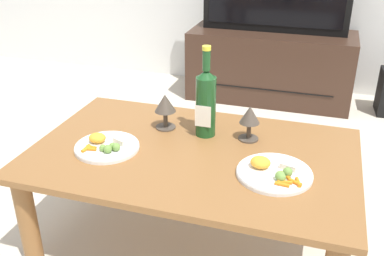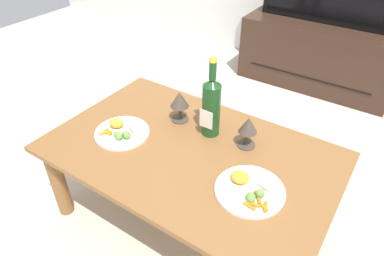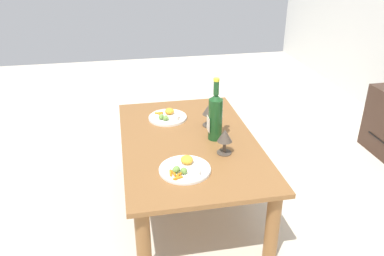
{
  "view_description": "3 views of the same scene",
  "coord_description": "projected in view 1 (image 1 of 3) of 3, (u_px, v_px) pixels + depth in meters",
  "views": [
    {
      "loc": [
        0.43,
        -1.38,
        1.23
      ],
      "look_at": [
        -0.02,
        0.05,
        0.5
      ],
      "focal_mm": 41.17,
      "sensor_mm": 36.0,
      "label": 1
    },
    {
      "loc": [
        0.63,
        -0.93,
        1.36
      ],
      "look_at": [
        -0.01,
        0.03,
        0.51
      ],
      "focal_mm": 32.35,
      "sensor_mm": 36.0,
      "label": 2
    },
    {
      "loc": [
        1.94,
        -0.36,
        1.47
      ],
      "look_at": [
        -0.02,
        0.02,
        0.49
      ],
      "focal_mm": 36.53,
      "sensor_mm": 36.0,
      "label": 3
    }
  ],
  "objects": [
    {
      "name": "goblet_left",
      "position": [
        165.0,
        105.0,
        1.78
      ],
      "size": [
        0.09,
        0.09,
        0.15
      ],
      "color": "#473D33",
      "rests_on": "dining_table"
    },
    {
      "name": "tv_stand",
      "position": [
        270.0,
        66.0,
        3.16
      ],
      "size": [
        1.14,
        0.46,
        0.49
      ],
      "color": "#382319",
      "rests_on": "ground_plane"
    },
    {
      "name": "dinner_plate_right",
      "position": [
        274.0,
        172.0,
        1.49
      ],
      "size": [
        0.26,
        0.26,
        0.05
      ],
      "color": "white",
      "rests_on": "dining_table"
    },
    {
      "name": "goblet_right",
      "position": [
        250.0,
        117.0,
        1.69
      ],
      "size": [
        0.08,
        0.08,
        0.14
      ],
      "color": "#473D33",
      "rests_on": "dining_table"
    },
    {
      "name": "wine_bottle",
      "position": [
        206.0,
        101.0,
        1.71
      ],
      "size": [
        0.08,
        0.08,
        0.36
      ],
      "color": "#19471E",
      "rests_on": "dining_table"
    },
    {
      "name": "dinner_plate_left",
      "position": [
        107.0,
        146.0,
        1.66
      ],
      "size": [
        0.24,
        0.24,
        0.05
      ],
      "color": "white",
      "rests_on": "dining_table"
    },
    {
      "name": "dining_table",
      "position": [
        193.0,
        167.0,
        1.68
      ],
      "size": [
        1.21,
        0.76,
        0.43
      ],
      "color": "brown",
      "rests_on": "ground_plane"
    },
    {
      "name": "ground_plane",
      "position": [
        193.0,
        241.0,
        1.83
      ],
      "size": [
        6.4,
        6.4,
        0.0
      ],
      "primitive_type": "plane",
      "color": "beige"
    }
  ]
}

